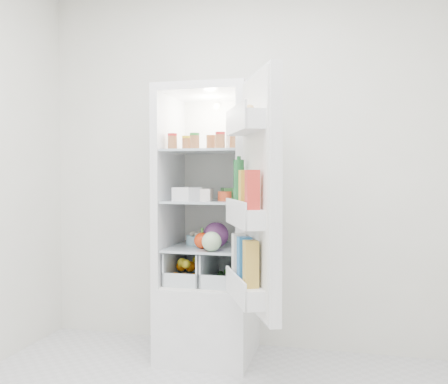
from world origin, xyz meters
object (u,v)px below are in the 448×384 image
(mushroom_bowl, at_px, (196,240))
(refrigerator, at_px, (210,257))
(red_cabbage, at_px, (216,235))
(fridge_door, at_px, (256,199))

(mushroom_bowl, bearing_deg, refrigerator, 2.68)
(red_cabbage, height_order, mushroom_bowl, red_cabbage)
(refrigerator, xyz_separation_m, fridge_door, (0.42, -0.61, 0.43))
(refrigerator, distance_m, mushroom_bowl, 0.15)
(refrigerator, bearing_deg, fridge_door, -55.26)
(mushroom_bowl, relative_size, fridge_door, 0.10)
(mushroom_bowl, distance_m, fridge_door, 0.86)
(refrigerator, height_order, mushroom_bowl, refrigerator)
(red_cabbage, height_order, fridge_door, fridge_door)
(red_cabbage, relative_size, fridge_door, 0.13)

